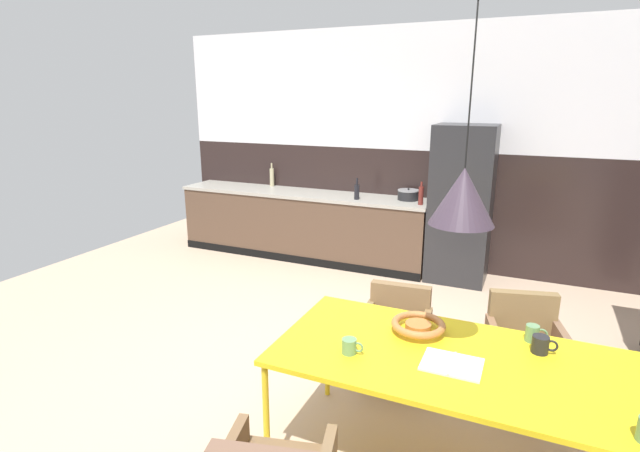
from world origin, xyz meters
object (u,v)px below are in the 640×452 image
object	(u,v)px
mug_white_ceramic	(350,346)
pendant_lamp_over_table_near	(463,196)
refrigerator_column	(461,204)
dining_table	(451,363)
bottle_wine_green	(357,191)
mug_dark_espresso	(533,333)
mug_short_terracotta	(541,345)
fruit_bowl	(418,325)
armchair_near_window	(397,322)
bottle_vinegar_dark	(421,195)
bottle_oil_tall	(272,177)
cooking_pot	(408,195)
armchair_head_of_table	(525,336)
open_book	(452,364)

from	to	relation	value
mug_white_ceramic	pendant_lamp_over_table_near	distance (m)	1.00
refrigerator_column	dining_table	world-z (taller)	refrigerator_column
pendant_lamp_over_table_near	bottle_wine_green	bearing A→B (deg)	118.03
mug_dark_espresso	mug_short_terracotta	xyz separation A→B (m)	(0.04, -0.12, -0.00)
mug_short_terracotta	bottle_wine_green	bearing A→B (deg)	126.50
mug_white_ceramic	mug_short_terracotta	distance (m)	1.04
refrigerator_column	fruit_bowl	xyz separation A→B (m)	(0.20, -3.00, -0.10)
mug_dark_espresso	pendant_lamp_over_table_near	size ratio (longest dim) A/B	0.09
dining_table	armchair_near_window	world-z (taller)	dining_table
bottle_vinegar_dark	bottle_oil_tall	bearing A→B (deg)	170.90
cooking_pot	bottle_wine_green	size ratio (longest dim) A/B	0.99
fruit_bowl	pendant_lamp_over_table_near	xyz separation A→B (m)	(0.23, -0.24, 0.84)
mug_dark_espresso	bottle_oil_tall	bearing A→B (deg)	138.28
fruit_bowl	mug_dark_espresso	bearing A→B (deg)	14.98
armchair_head_of_table	bottle_wine_green	bearing A→B (deg)	-60.86
refrigerator_column	dining_table	distance (m)	3.23
open_book	pendant_lamp_over_table_near	bearing A→B (deg)	110.44
mug_short_terracotta	pendant_lamp_over_table_near	xyz separation A→B (m)	(-0.43, -0.28, 0.84)
pendant_lamp_over_table_near	mug_white_ceramic	bearing A→B (deg)	-164.04
mug_white_ceramic	mug_dark_espresso	bearing A→B (deg)	31.29
mug_white_ceramic	bottle_vinegar_dark	world-z (taller)	bottle_vinegar_dark
mug_dark_espresso	cooking_pot	size ratio (longest dim) A/B	0.46
bottle_wine_green	pendant_lamp_over_table_near	bearing A→B (deg)	-61.97
refrigerator_column	cooking_pot	distance (m)	0.65
mug_white_ceramic	pendant_lamp_over_table_near	size ratio (longest dim) A/B	0.09
pendant_lamp_over_table_near	armchair_head_of_table	bearing A→B (deg)	69.35
fruit_bowl	mug_white_ceramic	size ratio (longest dim) A/B	2.60
armchair_head_of_table	armchair_near_window	distance (m)	0.88
fruit_bowl	mug_short_terracotta	size ratio (longest dim) A/B	2.37
refrigerator_column	bottle_vinegar_dark	world-z (taller)	refrigerator_column
fruit_bowl	open_book	world-z (taller)	fruit_bowl
bottle_wine_green	bottle_vinegar_dark	bearing A→B (deg)	1.45
mug_short_terracotta	pendant_lamp_over_table_near	distance (m)	0.99
armchair_head_of_table	open_book	xyz separation A→B (m)	(-0.34, -1.00, 0.24)
bottle_oil_tall	cooking_pot	bearing A→B (deg)	-3.93
mug_short_terracotta	dining_table	bearing A→B (deg)	-151.23
cooking_pot	bottle_oil_tall	distance (m)	1.98
cooking_pot	bottle_wine_green	world-z (taller)	bottle_wine_green
mug_short_terracotta	bottle_oil_tall	xyz separation A→B (m)	(-3.48, 3.18, 0.22)
dining_table	mug_short_terracotta	xyz separation A→B (m)	(0.43, 0.24, 0.09)
fruit_bowl	cooking_pot	xyz separation A→B (m)	(-0.84, 3.09, 0.15)
bottle_oil_tall	refrigerator_column	bearing A→B (deg)	-5.04
mug_dark_espresso	cooking_pot	bearing A→B (deg)	116.54
dining_table	pendant_lamp_over_table_near	distance (m)	0.93
refrigerator_column	mug_white_ceramic	size ratio (longest dim) A/B	14.74
armchair_head_of_table	mug_dark_espresso	distance (m)	0.62
dining_table	mug_white_ceramic	xyz separation A→B (m)	(-0.51, -0.19, 0.08)
fruit_bowl	bottle_vinegar_dark	distance (m)	2.96
dining_table	pendant_lamp_over_table_near	size ratio (longest dim) A/B	1.37
armchair_near_window	bottle_wine_green	size ratio (longest dim) A/B	2.74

